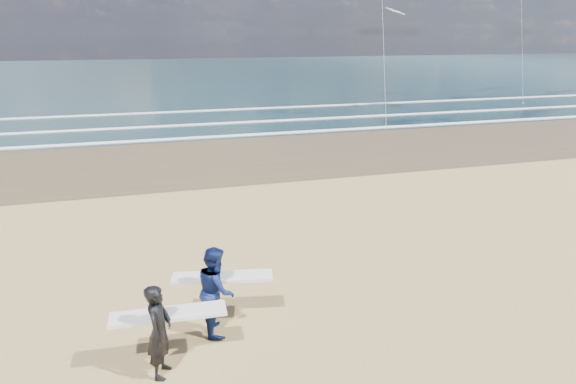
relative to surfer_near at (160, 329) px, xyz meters
name	(u,v)px	position (x,y,z in m)	size (l,w,h in m)	color
wet_sand_strip	(495,137)	(21.19, 17.76, -0.94)	(220.00, 12.00, 0.01)	brown
ocean	(272,73)	(21.19, 71.76, -0.94)	(220.00, 100.00, 0.02)	#172E32
foam_breakers	(413,113)	(21.19, 27.86, -0.90)	(220.00, 11.70, 0.05)	white
surfer_near	(160,329)	(0.00, 0.00, 0.00)	(2.23, 1.07, 1.86)	black
surfer_far	(216,289)	(1.23, 1.18, 0.03)	(2.26, 1.32, 1.95)	#0C1947
kite_1	(383,31)	(16.86, 25.21, 5.32)	(5.74, 4.73, 11.41)	slate
kite_5	(522,19)	(34.30, 32.42, 6.37)	(5.02, 4.65, 13.94)	slate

